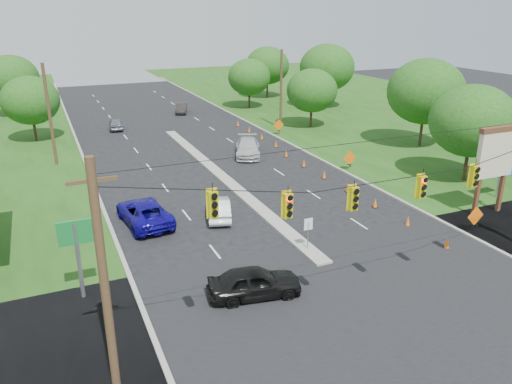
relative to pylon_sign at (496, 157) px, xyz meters
name	(u,v)px	position (x,y,z in m)	size (l,w,h in m)	color
ground	(368,303)	(-14.31, -6.20, -4.00)	(160.00, 160.00, 0.00)	black
grass_right	(493,143)	(15.69, 13.80, -4.00)	(40.00, 160.00, 0.06)	#1E4714
cross_street	(368,303)	(-14.31, -6.20, -4.00)	(160.00, 14.00, 0.02)	black
curb_left	(85,162)	(-24.41, 23.80, -4.00)	(0.25, 110.00, 0.16)	gray
curb_right	(281,140)	(-4.21, 23.80, -4.00)	(0.25, 110.00, 0.16)	gray
median	(221,176)	(-14.31, 14.80, -4.00)	(1.00, 34.00, 0.18)	gray
median_sign	(308,228)	(-14.31, -0.20, -2.54)	(0.55, 0.06, 2.05)	gray
signal_span	(390,216)	(-14.37, -7.20, 0.97)	(25.60, 0.32, 9.00)	#422D1C
utility_pole_far_left	(50,116)	(-26.81, 23.80, 0.50)	(0.28, 0.28, 9.00)	#422D1C
utility_pole_far_right	(281,90)	(-1.81, 28.80, 0.50)	(0.28, 0.28, 9.00)	#422D1C
pylon_sign	(496,157)	(0.00, 0.00, 0.00)	(5.90, 2.30, 6.12)	#59331E
cone_0	(447,243)	(-6.62, -3.20, -3.65)	(0.32, 0.32, 0.70)	orange
cone_1	(408,221)	(-6.62, 0.30, -3.65)	(0.32, 0.32, 0.70)	orange
cone_2	(375,203)	(-6.62, 3.80, -3.65)	(0.32, 0.32, 0.70)	orange
cone_3	(348,188)	(-6.62, 7.30, -3.65)	(0.32, 0.32, 0.70)	orange
cone_4	(324,174)	(-6.62, 10.80, -3.65)	(0.32, 0.32, 0.70)	orange
cone_5	(304,163)	(-6.62, 14.30, -3.65)	(0.32, 0.32, 0.70)	orange
cone_6	(286,153)	(-6.62, 17.80, -3.65)	(0.32, 0.32, 0.70)	orange
cone_7	(276,144)	(-6.02, 21.30, -3.65)	(0.32, 0.32, 0.70)	orange
cone_8	(262,136)	(-6.02, 24.80, -3.65)	(0.32, 0.32, 0.70)	orange
cone_9	(249,130)	(-6.02, 28.30, -3.65)	(0.32, 0.32, 0.70)	orange
cone_10	(238,123)	(-6.02, 31.80, -3.65)	(0.32, 0.32, 0.70)	orange
work_sign_0	(475,217)	(-3.51, -2.20, -2.91)	(1.27, 0.58, 1.37)	black
work_sign_1	(350,159)	(-3.51, 11.80, -2.91)	(1.27, 0.58, 1.37)	black
work_sign_2	(279,126)	(-3.51, 25.80, -2.91)	(1.27, 0.58, 1.37)	black
tree_5	(30,100)	(-28.31, 33.80, 0.34)	(5.88, 5.88, 6.86)	black
tree_6	(11,78)	(-30.31, 48.80, 0.96)	(6.72, 6.72, 7.84)	black
tree_7	(473,121)	(3.69, 5.80, 0.96)	(6.72, 6.72, 7.84)	black
tree_8	(426,92)	(7.69, 15.80, 1.58)	(7.56, 7.56, 8.82)	black
tree_9	(312,91)	(1.69, 27.80, 0.34)	(5.88, 5.88, 6.86)	black
tree_10	(327,68)	(9.69, 37.80, 1.58)	(7.56, 7.56, 8.82)	black
tree_11	(267,66)	(5.69, 48.80, 0.96)	(6.72, 6.72, 7.84)	black
tree_12	(249,77)	(-0.31, 41.80, 0.34)	(5.88, 5.88, 6.86)	black
black_sedan	(254,282)	(-19.09, -3.46, -3.22)	(1.85, 4.59, 1.56)	black
white_sedan	(219,208)	(-17.39, 6.53, -3.31)	(1.45, 4.17, 1.37)	white
blue_pickup	(144,212)	(-22.20, 7.54, -3.21)	(2.62, 5.68, 1.58)	#110788
silver_car_far	(248,148)	(-9.80, 19.66, -3.20)	(2.23, 5.49, 1.59)	silver
silver_car_oncoming	(116,124)	(-19.66, 35.94, -3.35)	(1.54, 3.84, 1.31)	slate
dark_car_receding	(182,108)	(-10.01, 42.32, -3.35)	(1.38, 3.95, 1.30)	#272323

